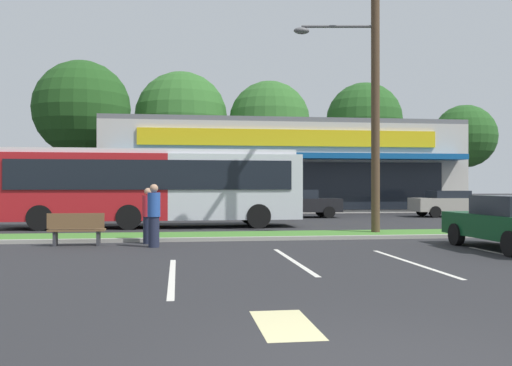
% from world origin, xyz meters
% --- Properties ---
extents(grass_median, '(56.00, 2.20, 0.12)m').
position_xyz_m(grass_median, '(0.00, 14.00, 0.06)').
color(grass_median, '#427A2D').
rests_on(grass_median, ground_plane).
extents(curb_lip, '(56.00, 0.24, 0.12)m').
position_xyz_m(curb_lip, '(0.00, 12.78, 0.06)').
color(curb_lip, '#99968C').
rests_on(curb_lip, ground_plane).
extents(parking_stripe_0, '(0.12, 4.80, 0.01)m').
position_xyz_m(parking_stripe_0, '(-2.08, 5.91, 0.00)').
color(parking_stripe_0, silver).
rests_on(parking_stripe_0, ground_plane).
extents(parking_stripe_1, '(0.12, 4.80, 0.01)m').
position_xyz_m(parking_stripe_1, '(0.67, 7.79, 0.00)').
color(parking_stripe_1, silver).
rests_on(parking_stripe_1, ground_plane).
extents(parking_stripe_2, '(0.12, 4.80, 0.01)m').
position_xyz_m(parking_stripe_2, '(3.26, 7.11, 0.00)').
color(parking_stripe_2, silver).
rests_on(parking_stripe_2, ground_plane).
extents(lot_arrow, '(0.70, 1.60, 0.01)m').
position_xyz_m(lot_arrow, '(-0.65, 1.85, 0.00)').
color(lot_arrow, beige).
rests_on(lot_arrow, ground_plane).
extents(storefront_building, '(23.86, 15.40, 6.13)m').
position_xyz_m(storefront_building, '(5.10, 37.03, 3.07)').
color(storefront_building, '#BCB7AD').
rests_on(storefront_building, ground_plane).
extents(tree_left, '(7.76, 7.76, 11.86)m').
position_xyz_m(tree_left, '(-9.66, 42.20, 7.97)').
color(tree_left, '#473323').
rests_on(tree_left, ground_plane).
extents(tree_mid_left, '(8.22, 8.22, 11.89)m').
position_xyz_m(tree_mid_left, '(-1.69, 45.81, 7.77)').
color(tree_mid_left, '#473323').
rests_on(tree_mid_left, ground_plane).
extents(tree_mid, '(7.20, 7.20, 11.12)m').
position_xyz_m(tree_mid, '(6.13, 45.01, 7.51)').
color(tree_mid, '#473323').
rests_on(tree_mid, ground_plane).
extents(tree_mid_right, '(7.13, 7.13, 11.46)m').
position_xyz_m(tree_mid_right, '(15.40, 46.41, 7.88)').
color(tree_mid_right, '#473323').
rests_on(tree_mid_right, ground_plane).
extents(tree_right, '(5.81, 5.81, 9.28)m').
position_xyz_m(tree_right, '(24.42, 44.47, 6.35)').
color(tree_right, '#473323').
rests_on(tree_right, ground_plane).
extents(utility_pole, '(3.09, 2.40, 10.22)m').
position_xyz_m(utility_pole, '(4.77, 14.12, 5.46)').
color(utility_pole, '#4C3826').
rests_on(utility_pole, ground_plane).
extents(city_bus, '(12.36, 2.77, 3.25)m').
position_xyz_m(city_bus, '(-2.99, 19.09, 1.77)').
color(city_bus, '#AD191E').
rests_on(city_bus, ground_plane).
extents(bus_stop_bench, '(1.60, 0.45, 0.95)m').
position_xyz_m(bus_stop_bench, '(-4.88, 11.90, 0.50)').
color(bus_stop_bench, brown).
rests_on(bus_stop_bench, ground_plane).
extents(car_0, '(4.42, 1.88, 1.42)m').
position_xyz_m(car_0, '(-5.16, 25.58, 0.74)').
color(car_0, '#9E998C').
rests_on(car_0, ground_plane).
extents(car_1, '(4.14, 1.93, 1.54)m').
position_xyz_m(car_1, '(4.80, 25.65, 0.79)').
color(car_1, black).
rests_on(car_1, ground_plane).
extents(car_2, '(1.86, 4.48, 1.48)m').
position_xyz_m(car_2, '(6.92, 9.11, 0.76)').
color(car_2, '#0C3F1E').
rests_on(car_2, ground_plane).
extents(car_3, '(4.52, 1.92, 1.48)m').
position_xyz_m(car_3, '(13.38, 25.30, 0.77)').
color(car_3, '#9E998C').
rests_on(car_3, ground_plane).
extents(pedestrian_near_bench, '(0.36, 0.36, 1.79)m').
position_xyz_m(pedestrian_near_bench, '(-2.65, 11.21, 0.90)').
color(pedestrian_near_bench, '#1E2338').
rests_on(pedestrian_near_bench, ground_plane).
extents(pedestrian_by_pole, '(0.34, 0.34, 1.68)m').
position_xyz_m(pedestrian_by_pole, '(-2.87, 12.27, 0.84)').
color(pedestrian_by_pole, '#1E2338').
rests_on(pedestrian_by_pole, ground_plane).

